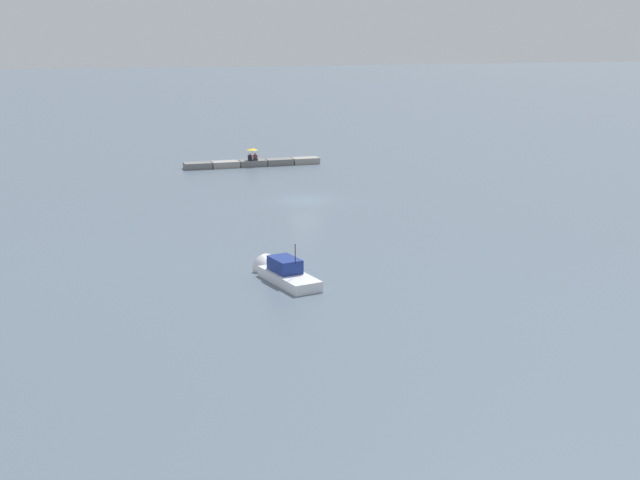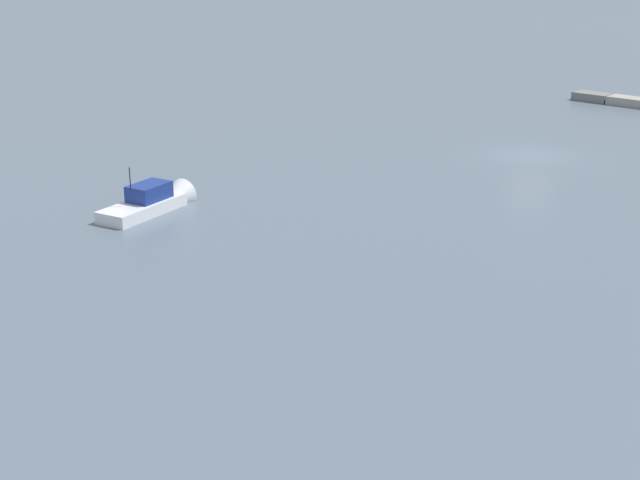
# 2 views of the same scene
# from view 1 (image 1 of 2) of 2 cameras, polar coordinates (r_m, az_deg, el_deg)

# --- Properties ---
(ground_plane) EXTENTS (500.00, 500.00, 0.00)m
(ground_plane) POSITION_cam_1_polar(r_m,az_deg,el_deg) (68.05, -0.96, 2.66)
(ground_plane) COLOR slate
(seawall_pier) EXTENTS (13.64, 1.54, 0.61)m
(seawall_pier) POSITION_cam_1_polar(r_m,az_deg,el_deg) (85.56, -4.52, 5.14)
(seawall_pier) COLOR gray
(seawall_pier) RESTS_ON ground_plane
(person_seated_maroon_left) EXTENTS (0.41, 0.62, 0.73)m
(person_seated_maroon_left) POSITION_cam_1_polar(r_m,az_deg,el_deg) (85.42, -4.33, 5.51)
(person_seated_maroon_left) COLOR #1E2333
(person_seated_maroon_left) RESTS_ON seawall_pier
(person_seated_dark_right) EXTENTS (0.41, 0.62, 0.73)m
(person_seated_dark_right) POSITION_cam_1_polar(r_m,az_deg,el_deg) (85.23, -4.69, 5.48)
(person_seated_dark_right) COLOR #1E2333
(person_seated_dark_right) RESTS_ON seawall_pier
(umbrella_open_yellow) EXTENTS (1.13, 1.13, 1.25)m
(umbrella_open_yellow) POSITION_cam_1_polar(r_m,az_deg,el_deg) (85.34, -4.54, 6.07)
(umbrella_open_yellow) COLOR black
(umbrella_open_yellow) RESTS_ON seawall_pier
(motorboat_white_near) EXTENTS (2.64, 5.44, 2.93)m
(motorboat_white_near) POSITION_cam_1_polar(r_m,az_deg,el_deg) (46.43, -2.54, -2.29)
(motorboat_white_near) COLOR silver
(motorboat_white_near) RESTS_ON ground_plane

